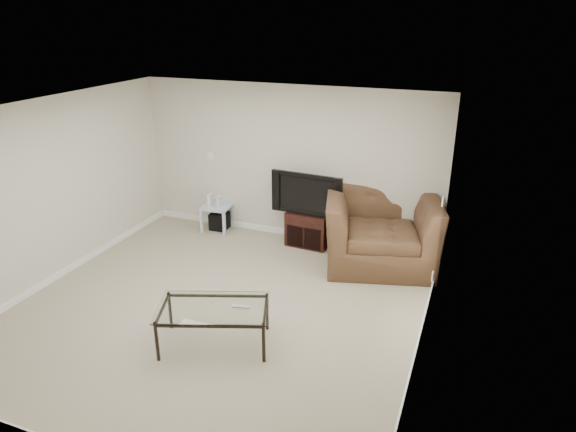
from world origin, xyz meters
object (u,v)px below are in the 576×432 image
at_px(subwoofer, 220,221).
at_px(recliner, 382,219).
at_px(tv_stand, 309,228).
at_px(television, 309,192).
at_px(side_table, 217,217).
at_px(coffee_table, 215,326).

xyz_separation_m(subwoofer, recliner, (2.84, -0.26, 0.55)).
distance_m(tv_stand, subwoofer, 1.65).
height_order(television, recliner, recliner).
bearing_deg(side_table, tv_stand, 0.00).
height_order(side_table, coffee_table, coffee_table).
distance_m(tv_stand, recliner, 1.29).
relative_size(television, side_table, 2.36).
height_order(television, side_table, television).
bearing_deg(recliner, subwoofer, 159.80).
bearing_deg(recliner, side_table, 160.26).
relative_size(side_table, recliner, 0.28).
relative_size(tv_stand, subwoofer, 2.36).
relative_size(subwoofer, coffee_table, 0.23).
bearing_deg(television, tv_stand, 90.60).
distance_m(tv_stand, television, 0.62).
height_order(recliner, coffee_table, recliner).
bearing_deg(side_table, subwoofer, 39.27).
height_order(television, subwoofer, television).
distance_m(television, subwoofer, 1.80).
bearing_deg(television, side_table, -176.75).
bearing_deg(television, subwoofer, -177.50).
distance_m(television, recliner, 1.23).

